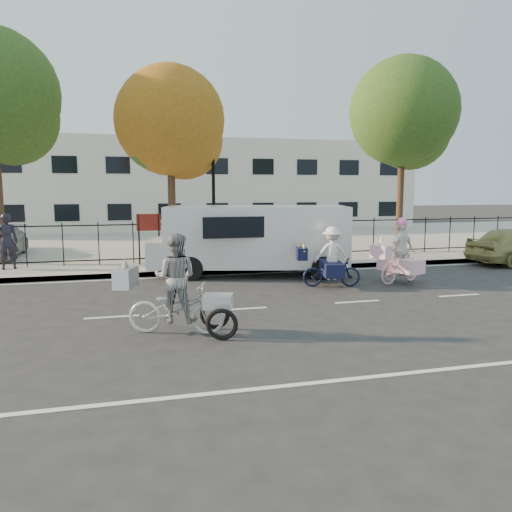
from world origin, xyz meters
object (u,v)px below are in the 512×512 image
object	(u,v)px
zebra_trike	(176,295)
pedestrian	(7,241)
unicorn_bike	(400,259)
lot_car_c	(190,234)
bull_bike	(331,263)
lamppost	(213,181)
white_van	(253,237)

from	to	relation	value
zebra_trike	pedestrian	world-z (taller)	pedestrian
unicorn_bike	lot_car_c	world-z (taller)	unicorn_bike
bull_bike	lamppost	bearing A→B (deg)	41.35
zebra_trike	bull_bike	xyz separation A→B (m)	(4.82, 3.64, -0.07)
bull_bike	white_van	world-z (taller)	white_van
bull_bike	pedestrian	distance (m)	10.75
pedestrian	lot_car_c	world-z (taller)	pedestrian
lot_car_c	white_van	bearing A→B (deg)	-81.14
lamppost	unicorn_bike	size ratio (longest dim) A/B	2.15
lamppost	lot_car_c	world-z (taller)	lamppost
white_van	pedestrian	size ratio (longest dim) A/B	3.59
pedestrian	bull_bike	bearing A→B (deg)	138.82
lamppost	unicorn_bike	distance (m)	7.25
zebra_trike	white_van	world-z (taller)	white_van
bull_bike	pedestrian	world-z (taller)	pedestrian
lamppost	zebra_trike	size ratio (longest dim) A/B	1.86
bull_bike	lot_car_c	world-z (taller)	bull_bike
bull_bike	white_van	distance (m)	3.06
lamppost	unicorn_bike	world-z (taller)	lamppost
bull_bike	zebra_trike	bearing A→B (deg)	139.68
zebra_trike	white_van	distance (m)	6.88
lamppost	white_van	distance (m)	3.09
unicorn_bike	pedestrian	world-z (taller)	pedestrian
pedestrian	lot_car_c	xyz separation A→B (m)	(6.65, 4.50, -0.30)
white_van	pedestrian	distance (m)	8.24
lamppost	bull_bike	distance (m)	5.95
lamppost	bull_bike	size ratio (longest dim) A/B	2.22
lamppost	zebra_trike	distance (m)	9.01
lamppost	unicorn_bike	xyz separation A→B (m)	(4.81, -4.88, -2.37)
zebra_trike	unicorn_bike	size ratio (longest dim) A/B	1.15
pedestrian	lot_car_c	bearing A→B (deg)	-160.67
zebra_trike	lot_car_c	distance (m)	13.05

